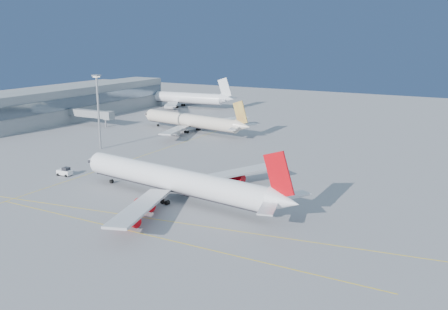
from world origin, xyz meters
TOP-DOWN VIEW (x-y plane):
  - ground at (0.00, 0.00)m, footprint 500.00×500.00m
  - terminal at (-114.93, 85.00)m, footprint 18.40×110.00m
  - jet_bridge at (-93.11, 72.00)m, footprint 23.60×3.60m
  - taxiway_lines at (-14.71, 6.34)m, footprint 118.86×140.00m
  - airliner_virgin at (-4.59, 6.65)m, footprint 65.33×58.26m
  - airliner_etihad at (-47.59, 81.16)m, footprint 56.49×51.68m
  - airliner_third at (-91.98, 138.07)m, footprint 63.16×57.91m
  - pushback_tug at (-44.54, 9.10)m, footprint 4.36×2.79m
  - light_mast at (-59.09, 39.40)m, footprint 2.20×2.20m

SIDE VIEW (x-z plane):
  - ground at x=0.00m, z-range 0.00..0.00m
  - taxiway_lines at x=-14.71m, z-range 0.00..0.02m
  - pushback_tug at x=-44.54m, z-range -0.09..2.31m
  - airliner_etihad at x=-47.59m, z-range -2.89..11.88m
  - airliner_virgin at x=-4.59m, z-range -3.20..12.93m
  - airliner_third at x=-91.98m, z-range -3.34..13.59m
  - jet_bridge at x=-93.11m, z-range 1.72..8.62m
  - terminal at x=-114.93m, z-range 0.01..15.01m
  - light_mast at x=-59.09m, z-range 2.30..27.78m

